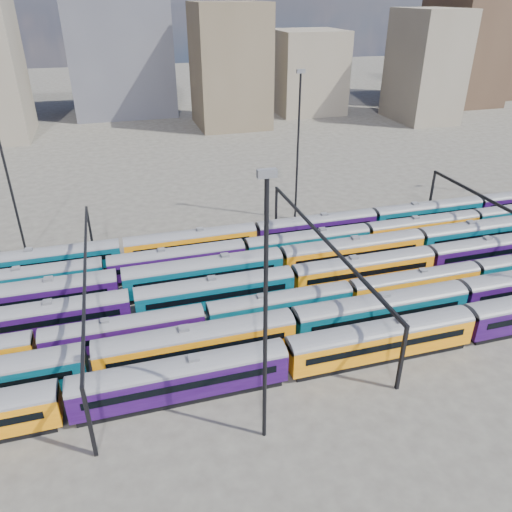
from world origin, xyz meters
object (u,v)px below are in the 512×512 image
object	(u,v)px
rake_0	(181,375)
rake_1	(293,324)
rake_2	(280,304)
mast_2	(266,310)

from	to	relation	value
rake_0	rake_1	size ratio (longest dim) A/B	1.15
rake_2	rake_0	bearing A→B (deg)	-144.14
rake_1	rake_2	xyz separation A→B (m)	(0.17, 5.00, -0.47)
rake_0	mast_2	bearing A→B (deg)	-47.02
rake_1	rake_2	size ratio (longest dim) A/B	1.02
rake_0	rake_1	world-z (taller)	rake_1
rake_0	rake_1	bearing A→B (deg)	20.10
mast_2	rake_1	bearing A→B (deg)	59.26
rake_0	mast_2	xyz separation A→B (m)	(6.52, -7.00, 11.12)
rake_1	mast_2	size ratio (longest dim) A/B	5.22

